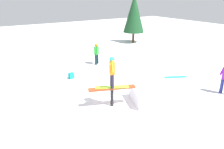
% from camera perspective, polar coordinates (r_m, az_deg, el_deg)
% --- Properties ---
extents(ground_plane, '(60.00, 60.00, 0.00)m').
position_cam_1_polar(ground_plane, '(9.98, -0.00, -8.13)').
color(ground_plane, white).
extents(rail_feature, '(2.07, 0.98, 0.91)m').
position_cam_1_polar(rail_feature, '(9.65, -0.00, -4.21)').
color(rail_feature, black).
rests_on(rail_feature, ground).
extents(snow_kicker_ramp, '(2.20, 2.02, 0.66)m').
position_cam_1_polar(snow_kicker_ramp, '(10.37, 10.48, -5.29)').
color(snow_kicker_ramp, white).
rests_on(snow_kicker_ramp, ground).
extents(main_rider_on_rail, '(1.44, 0.92, 1.40)m').
position_cam_1_polar(main_rider_on_rail, '(9.32, -0.00, 0.56)').
color(main_rider_on_rail, '#94D730').
rests_on(main_rider_on_rail, rail_feature).
extents(bystander_green, '(0.57, 0.46, 1.50)m').
position_cam_1_polar(bystander_green, '(15.52, -4.07, 5.71)').
color(bystander_green, black).
rests_on(bystander_green, ground).
extents(loose_snowboard_cyan, '(1.36, 0.83, 0.02)m').
position_cam_1_polar(loose_snowboard_cyan, '(13.77, 16.24, -0.64)').
color(loose_snowboard_cyan, '#25BAC9').
rests_on(loose_snowboard_cyan, ground).
extents(backpack_on_snow, '(0.33, 0.27, 0.34)m').
position_cam_1_polar(backpack_on_snow, '(13.22, -10.59, -0.30)').
color(backpack_on_snow, teal).
rests_on(backpack_on_snow, ground).
extents(pine_tree_near, '(2.10, 2.10, 4.78)m').
position_cam_1_polar(pine_tree_near, '(22.61, 5.78, 15.61)').
color(pine_tree_near, '#4C331E').
rests_on(pine_tree_near, ground).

